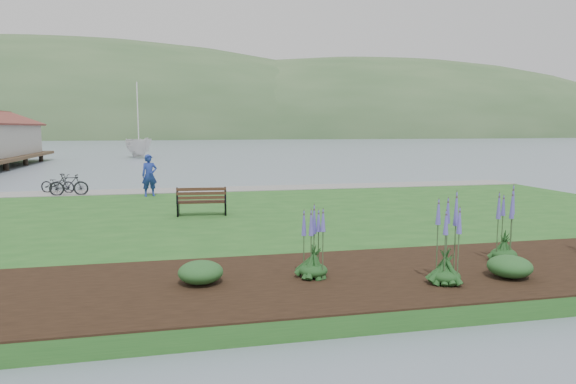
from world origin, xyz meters
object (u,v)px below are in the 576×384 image
person (149,172)px  sailboat (139,158)px  park_bench (202,201)px  bicycle_a (58,184)px

person → sailboat: sailboat is taller
park_bench → sailboat: sailboat is taller
person → bicycle_a: 5.12m
bicycle_a → sailboat: bearing=17.1°
park_bench → sailboat: size_ratio=0.06×
park_bench → sailboat: 46.45m
bicycle_a → sailboat: sailboat is taller
person → bicycle_a: size_ratio=1.32×
bicycle_a → sailboat: (1.53, 37.84, -0.86)m
person → bicycle_a: (-4.55, 2.24, -0.71)m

